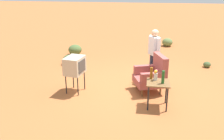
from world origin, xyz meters
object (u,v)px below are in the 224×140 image
side_table (158,86)px  bottle_wine_green (163,77)px  flower_vase (156,74)px  armchair (152,75)px  bottle_tall_amber (151,73)px  person_standing (154,52)px  tv_on_stand (75,66)px

side_table → bottle_wine_green: bearing=62.2°
bottle_wine_green → flower_vase: (-0.19, -0.17, -0.01)m
armchair → bottle_tall_amber: armchair is taller
person_standing → side_table: bearing=3.7°
side_table → flower_vase: 0.29m
armchair → bottle_wine_green: size_ratio=3.31×
armchair → side_table: armchair is taller
armchair → bottle_tall_amber: bearing=-3.2°
bottle_tall_amber → bottle_wine_green: bottle_wine_green is taller
person_standing → bottle_tall_amber: (1.51, -0.07, -0.12)m
armchair → side_table: bearing=8.4°
bottle_tall_amber → flower_vase: size_ratio=1.13×
tv_on_stand → bottle_wine_green: tv_on_stand is taller
tv_on_stand → bottle_wine_green: (0.61, 2.38, 0.04)m
armchair → bottle_wine_green: armchair is taller
person_standing → bottle_tall_amber: size_ratio=5.47×
person_standing → flower_vase: person_standing is taller
tv_on_stand → flower_vase: (0.43, 2.21, 0.03)m
flower_vase → side_table: bearing=27.6°
tv_on_stand → bottle_tall_amber: size_ratio=3.43×
armchair → flower_vase: armchair is taller
tv_on_stand → flower_vase: tv_on_stand is taller
tv_on_stand → bottle_tall_amber: 2.13m
side_table → flower_vase: bearing=-152.4°
bottle_tall_amber → person_standing: bearing=177.5°
tv_on_stand → flower_vase: size_ratio=3.89×
tv_on_stand → person_standing: (-1.15, 2.17, 0.16)m
bottle_wine_green → armchair: bearing=-166.3°
tv_on_stand → person_standing: bearing=118.0°
armchair → tv_on_stand: bearing=-80.2°
bottle_tall_amber → armchair: bearing=176.8°
tv_on_stand → bottle_wine_green: size_ratio=3.22×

